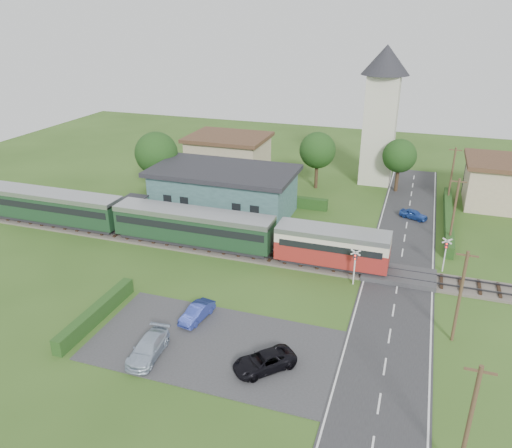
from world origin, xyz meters
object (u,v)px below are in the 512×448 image
(car_park_dark, at_px, (264,361))
(car_on_road, at_px, (414,214))
(station_building, at_px, (224,191))
(church_tower, at_px, (382,105))
(equipment_hut, at_px, (135,208))
(crossing_signal_near, at_px, (355,262))
(crossing_signal_far, at_px, (446,250))
(train, at_px, (164,222))
(pedestrian_far, at_px, (169,217))
(car_park_silver, at_px, (148,348))
(house_west, at_px, (228,155))
(house_east, at_px, (503,182))
(pedestrian_near, at_px, (250,226))
(car_park_blue, at_px, (197,312))

(car_park_dark, bearing_deg, car_on_road, 119.24)
(station_building, distance_m, church_tower, 23.89)
(equipment_hut, distance_m, church_tower, 33.48)
(crossing_signal_near, relative_size, crossing_signal_far, 1.00)
(train, height_order, crossing_signal_far, train)
(train, height_order, pedestrian_far, train)
(car_park_silver, bearing_deg, house_west, 99.58)
(crossing_signal_near, relative_size, car_park_silver, 0.77)
(station_building, distance_m, house_east, 32.70)
(car_park_silver, distance_m, pedestrian_far, 21.62)
(church_tower, bearing_deg, pedestrian_near, -114.06)
(equipment_hut, bearing_deg, church_tower, 44.75)
(church_tower, height_order, pedestrian_near, church_tower)
(house_west, height_order, house_east, same)
(equipment_hut, distance_m, pedestrian_near, 13.03)
(pedestrian_near, bearing_deg, train, 6.61)
(crossing_signal_far, bearing_deg, crossing_signal_near, -146.31)
(crossing_signal_far, bearing_deg, house_east, 71.92)
(car_park_silver, bearing_deg, equipment_hut, 118.69)
(pedestrian_near, distance_m, pedestrian_far, 8.98)
(house_west, xyz_separation_m, car_on_road, (25.57, -8.88, -2.22))
(car_park_blue, bearing_deg, house_west, 116.74)
(equipment_hut, bearing_deg, car_on_road, 20.92)
(crossing_signal_near, xyz_separation_m, crossing_signal_far, (7.20, 4.80, 0.00))
(church_tower, height_order, car_park_blue, church_tower)
(car_park_dark, bearing_deg, equipment_hut, -177.43)
(house_west, relative_size, crossing_signal_far, 3.30)
(equipment_hut, distance_m, pedestrian_far, 4.07)
(crossing_signal_far, distance_m, car_park_dark, 20.85)
(pedestrian_far, bearing_deg, car_park_silver, -138.68)
(car_park_blue, distance_m, car_park_dark, 7.50)
(church_tower, xyz_separation_m, house_west, (-20.00, -3.00, -7.43))
(car_park_blue, relative_size, car_park_silver, 0.81)
(pedestrian_far, bearing_deg, crossing_signal_near, -88.22)
(house_west, relative_size, car_park_silver, 2.53)
(crossing_signal_far, distance_m, car_on_road, 12.21)
(station_building, xyz_separation_m, pedestrian_far, (-3.96, -5.76, -1.41))
(equipment_hut, xyz_separation_m, house_west, (3.00, 19.80, 1.04))
(church_tower, relative_size, car_park_blue, 5.11)
(car_park_dark, bearing_deg, station_building, 161.88)
(train, xyz_separation_m, house_west, (-2.25, 23.00, 0.61))
(house_east, bearing_deg, church_tower, 165.07)
(church_tower, relative_size, car_on_road, 5.75)
(pedestrian_near, bearing_deg, car_on_road, -164.45)
(station_building, distance_m, train, 9.42)
(equipment_hut, relative_size, house_east, 0.29)
(house_west, xyz_separation_m, pedestrian_near, (10.01, -19.37, -1.50))
(crossing_signal_near, bearing_deg, church_tower, 92.82)
(house_west, bearing_deg, car_park_silver, -76.00)
(crossing_signal_far, height_order, car_park_blue, crossing_signal_far)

